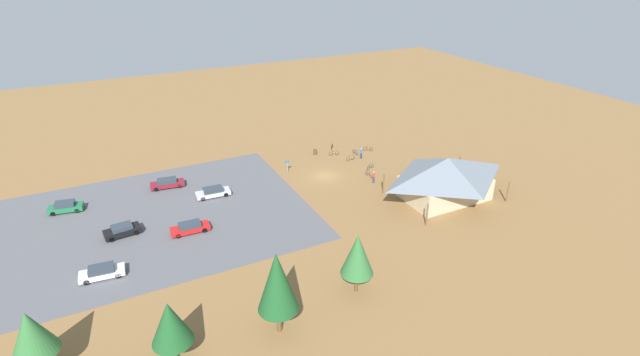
{
  "coord_description": "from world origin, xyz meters",
  "views": [
    {
      "loc": [
        30.53,
        58.71,
        31.57
      ],
      "look_at": [
        2.1,
        2.45,
        1.2
      ],
      "focal_mm": 26.75,
      "sensor_mm": 36.0,
      "label": 1
    }
  ],
  "objects": [
    {
      "name": "car_red_end_stall",
      "position": [
        22.24,
        6.87,
        0.71
      ],
      "size": [
        4.74,
        1.91,
        1.32
      ],
      "color": "red",
      "rests_on": "parking_lot_asphalt"
    },
    {
      "name": "visitor_crossing_yard",
      "position": [
        -8.53,
        -3.42,
        0.95
      ],
      "size": [
        0.4,
        0.38,
        1.81
      ],
      "color": "#2D3347",
      "rests_on": "ground"
    },
    {
      "name": "car_white_front_row",
      "position": [
        32.63,
        11.59,
        0.71
      ],
      "size": [
        4.69,
        2.21,
        1.32
      ],
      "color": "white",
      "rests_on": "parking_lot_asphalt"
    },
    {
      "name": "ground",
      "position": [
        0.0,
        0.0,
        0.0
      ],
      "size": [
        160.0,
        160.0,
        0.0
      ],
      "primitive_type": "plane",
      "color": "olive",
      "rests_on": "ground"
    },
    {
      "name": "trash_bin",
      "position": [
        -2.46,
        -8.39,
        0.45
      ],
      "size": [
        0.6,
        0.6,
        0.9
      ],
      "primitive_type": "cylinder",
      "color": "brown",
      "rests_on": "ground"
    },
    {
      "name": "lot_sign",
      "position": [
        4.69,
        -3.7,
        1.41
      ],
      "size": [
        0.56,
        0.08,
        2.2
      ],
      "color": "#99999E",
      "rests_on": "ground"
    },
    {
      "name": "parking_lot_asphalt",
      "position": [
        26.89,
        1.55,
        0.03
      ],
      "size": [
        41.35,
        29.76,
        0.05
      ],
      "primitive_type": "cube",
      "color": "#56565B",
      "rests_on": "ground"
    },
    {
      "name": "car_silver_far_end",
      "position": [
        17.15,
        -1.13,
        0.73
      ],
      "size": [
        4.84,
        2.06,
        1.36
      ],
      "color": "#BCBCC1",
      "rests_on": "parking_lot_asphalt"
    },
    {
      "name": "bicycle_orange_lone_east",
      "position": [
        -5.12,
        -6.62,
        0.36
      ],
      "size": [
        1.71,
        0.6,
        0.82
      ],
      "color": "black",
      "rests_on": "ground"
    },
    {
      "name": "bicycle_black_trailside",
      "position": [
        -6.25,
        -9.4,
        0.36
      ],
      "size": [
        1.06,
        1.38,
        0.8
      ],
      "color": "black",
      "rests_on": "ground"
    },
    {
      "name": "pine_east",
      "position": [
        18.84,
        27.33,
        5.53
      ],
      "size": [
        3.68,
        3.68,
        8.52
      ],
      "color": "brown",
      "rests_on": "ground"
    },
    {
      "name": "car_green_near_entry",
      "position": [
        35.79,
        -5.73,
        0.76
      ],
      "size": [
        4.49,
        2.45,
        1.44
      ],
      "color": "#1E6B3D",
      "rests_on": "parking_lot_asphalt"
    },
    {
      "name": "bicycle_red_edge_north",
      "position": [
        -11.34,
        -5.67,
        0.35
      ],
      "size": [
        1.41,
        1.04,
        0.76
      ],
      "color": "black",
      "rests_on": "ground"
    },
    {
      "name": "bicycle_teal_lone_west",
      "position": [
        -7.72,
        0.82,
        0.36
      ],
      "size": [
        1.64,
        0.72,
        0.79
      ],
      "color": "black",
      "rests_on": "ground"
    },
    {
      "name": "bicycle_yellow_yard_left",
      "position": [
        -6.58,
        -3.51,
        0.37
      ],
      "size": [
        1.68,
        0.48,
        0.83
      ],
      "color": "black",
      "rests_on": "ground"
    },
    {
      "name": "bicycle_purple_mid_cluster",
      "position": [
        -5.97,
        3.11,
        0.37
      ],
      "size": [
        0.48,
        1.69,
        0.82
      ],
      "color": "black",
      "rests_on": "ground"
    },
    {
      "name": "car_black_second_row",
      "position": [
        29.75,
        3.84,
        0.75
      ],
      "size": [
        4.38,
        2.28,
        1.39
      ],
      "color": "black",
      "rests_on": "parking_lot_asphalt"
    },
    {
      "name": "bike_pavilion",
      "position": [
        -11.69,
        13.73,
        3.47
      ],
      "size": [
        14.31,
        10.24,
        6.06
      ],
      "color": "#C6B28E",
      "rests_on": "ground"
    },
    {
      "name": "pine_mideast",
      "position": [
        9.68,
        25.65,
        4.46
      ],
      "size": [
        3.34,
        3.34,
        6.71
      ],
      "color": "brown",
      "rests_on": "ground"
    },
    {
      "name": "visitor_at_bikes",
      "position": [
        -5.47,
        5.26,
        0.96
      ],
      "size": [
        0.39,
        0.4,
        1.81
      ],
      "color": "#2D3347",
      "rests_on": "ground"
    },
    {
      "name": "car_maroon_mid_lot",
      "position": [
        22.37,
        -6.93,
        0.73
      ],
      "size": [
        4.95,
        2.3,
        1.37
      ],
      "color": "maroon",
      "rests_on": "parking_lot_asphalt"
    },
    {
      "name": "pine_far_west",
      "position": [
        37.95,
        23.43,
        4.61
      ],
      "size": [
        3.55,
        3.55,
        6.64
      ],
      "color": "brown",
      "rests_on": "ground"
    },
    {
      "name": "pine_midwest",
      "position": [
        27.98,
        26.41,
        3.96
      ],
      "size": [
        3.46,
        3.46,
        5.98
      ],
      "color": "brown",
      "rests_on": "ground"
    },
    {
      "name": "bicycle_blue_by_bin",
      "position": [
        -8.61,
        -5.37,
        0.35
      ],
      "size": [
        0.48,
        1.61,
        0.83
      ],
      "color": "black",
      "rests_on": "ground"
    }
  ]
}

